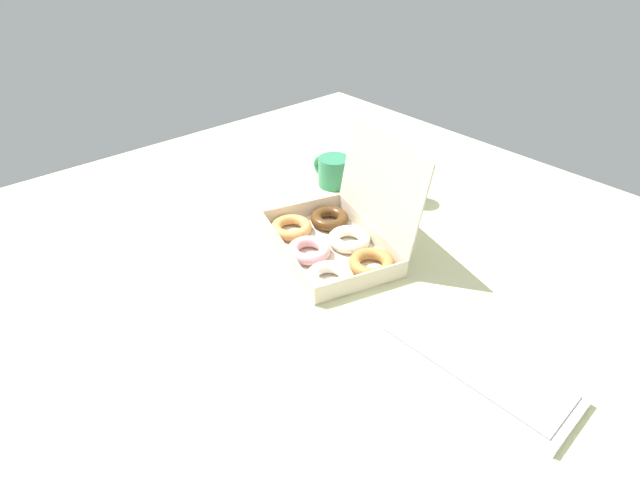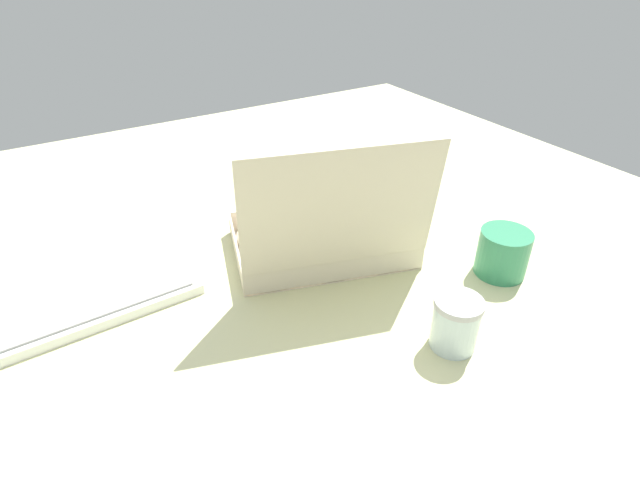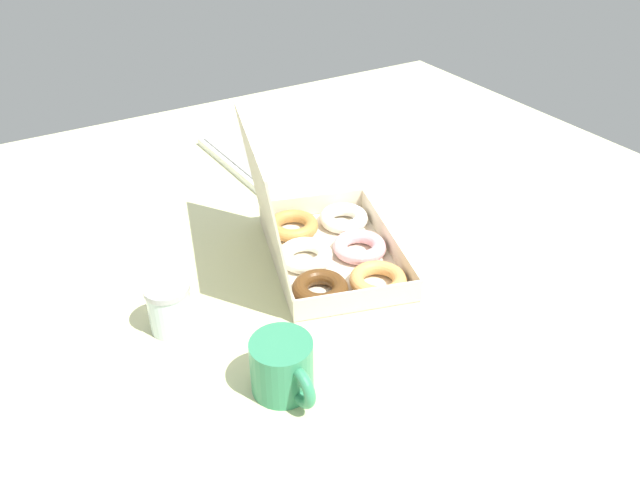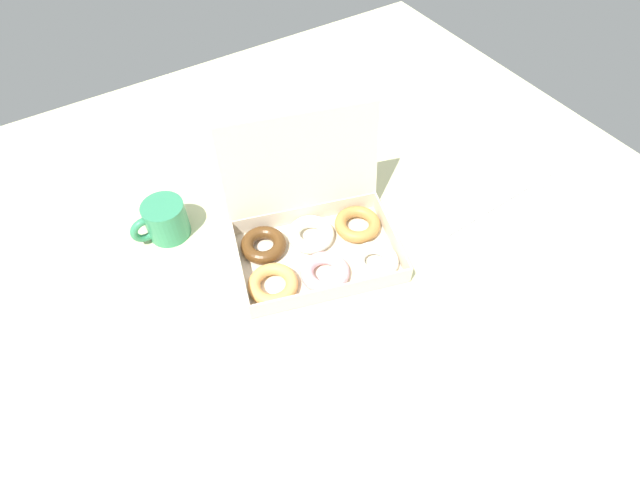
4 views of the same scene
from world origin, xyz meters
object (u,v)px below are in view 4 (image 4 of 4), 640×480
(keyboard, at_px, (484,192))
(glass_jar, at_px, (234,161))
(coffee_mug, at_px, (164,220))
(donut_box, at_px, (316,243))

(keyboard, relative_size, glass_jar, 4.40)
(coffee_mug, bearing_deg, glass_jar, 23.93)
(keyboard, relative_size, coffee_mug, 2.96)
(donut_box, bearing_deg, coffee_mug, 138.64)
(glass_jar, bearing_deg, coffee_mug, -156.07)
(donut_box, xyz_separation_m, glass_jar, (-0.04, 0.32, 0.01))
(donut_box, bearing_deg, keyboard, -8.35)
(coffee_mug, xyz_separation_m, glass_jar, (0.22, 0.10, -0.00))
(keyboard, bearing_deg, donut_box, 171.65)
(keyboard, height_order, coffee_mug, coffee_mug)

